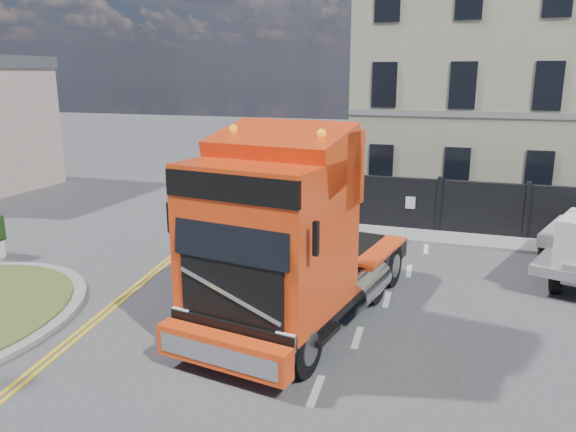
% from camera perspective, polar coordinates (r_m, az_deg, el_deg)
% --- Properties ---
extents(ground, '(120.00, 120.00, 0.00)m').
position_cam_1_polar(ground, '(14.08, -4.62, -9.82)').
color(ground, '#424244').
rests_on(ground, ground).
extents(hoarding_fence, '(18.80, 0.25, 2.00)m').
position_cam_1_polar(hoarding_fence, '(21.37, 21.84, 0.41)').
color(hoarding_fence, black).
rests_on(hoarding_fence, ground).
extents(georgian_building, '(12.30, 10.30, 12.80)m').
position_cam_1_polar(georgian_building, '(28.31, 20.88, 13.42)').
color(georgian_building, '#AFA98B').
rests_on(georgian_building, ground).
extents(pavement_far, '(20.00, 1.60, 0.12)m').
position_cam_1_polar(pavement_far, '(20.71, 20.21, -2.56)').
color(pavement_far, gray).
rests_on(pavement_far, ground).
extents(truck, '(4.02, 7.99, 4.57)m').
position_cam_1_polar(truck, '(12.49, -0.24, -2.91)').
color(truck, black).
rests_on(truck, ground).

